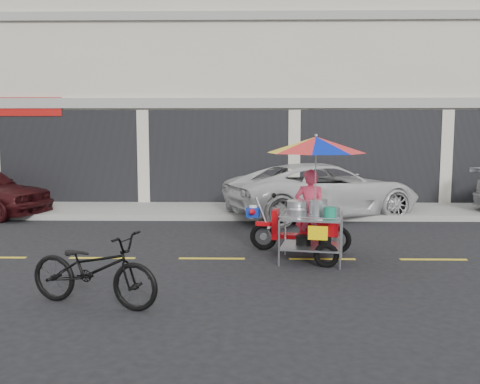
{
  "coord_description": "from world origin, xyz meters",
  "views": [
    {
      "loc": [
        -1.31,
        -9.47,
        2.34
      ],
      "look_at": [
        -1.5,
        0.6,
        1.15
      ],
      "focal_mm": 40.0,
      "sensor_mm": 36.0,
      "label": 1
    }
  ],
  "objects": [
    {
      "name": "food_vendor_rig",
      "position": [
        -0.19,
        0.12,
        1.42
      ],
      "size": [
        2.24,
        2.1,
        2.26
      ],
      "rotation": [
        0.0,
        0.0,
        -0.2
      ],
      "color": "black",
      "rests_on": "ground"
    },
    {
      "name": "near_bicycle",
      "position": [
        -3.38,
        -2.61,
        0.5
      ],
      "size": [
        2.01,
        1.21,
        1.0
      ],
      "primitive_type": "imported",
      "rotation": [
        0.0,
        0.0,
        1.26
      ],
      "color": "black",
      "rests_on": "ground"
    },
    {
      "name": "ground",
      "position": [
        0.0,
        0.0,
        0.0
      ],
      "size": [
        90.0,
        90.0,
        0.0
      ],
      "primitive_type": "plane",
      "color": "black"
    },
    {
      "name": "white_pickup",
      "position": [
        0.65,
        4.68,
        0.72
      ],
      "size": [
        5.72,
        4.21,
        1.44
      ],
      "primitive_type": "imported",
      "rotation": [
        0.0,
        0.0,
        1.97
      ],
      "color": "silver",
      "rests_on": "ground"
    },
    {
      "name": "centerline",
      "position": [
        0.0,
        0.0,
        0.0
      ],
      "size": [
        42.0,
        0.1,
        0.01
      ],
      "primitive_type": "cube",
      "color": "gold",
      "rests_on": "ground"
    },
    {
      "name": "shophouse_block",
      "position": [
        2.82,
        10.59,
        4.24
      ],
      "size": [
        36.0,
        8.11,
        10.4
      ],
      "color": "beige",
      "rests_on": "ground"
    },
    {
      "name": "sidewalk",
      "position": [
        0.0,
        5.5,
        0.07
      ],
      "size": [
        45.0,
        3.0,
        0.15
      ],
      "primitive_type": "cube",
      "color": "gray",
      "rests_on": "ground"
    }
  ]
}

